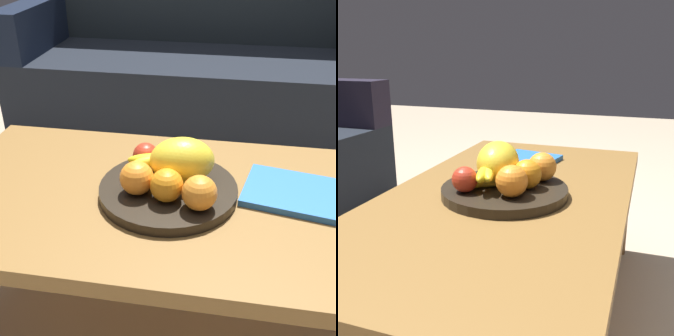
{
  "view_description": "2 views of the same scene",
  "coord_description": "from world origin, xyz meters",
  "views": [
    {
      "loc": [
        0.13,
        -0.86,
        0.97
      ],
      "look_at": [
        -0.02,
        -0.0,
        0.47
      ],
      "focal_mm": 46.85,
      "sensor_mm": 36.0,
      "label": 1
    },
    {
      "loc": [
        -0.97,
        -0.34,
        0.76
      ],
      "look_at": [
        -0.02,
        -0.0,
        0.47
      ],
      "focal_mm": 44.12,
      "sensor_mm": 36.0,
      "label": 2
    }
  ],
  "objects": [
    {
      "name": "ground_plane",
      "position": [
        0.0,
        0.0,
        0.0
      ],
      "size": [
        8.0,
        8.0,
        0.0
      ],
      "primitive_type": "plane",
      "color": "tan"
    },
    {
      "name": "coffee_table",
      "position": [
        0.0,
        0.0,
        0.35
      ],
      "size": [
        1.16,
        0.62,
        0.4
      ],
      "color": "brown",
      "rests_on": "ground_plane"
    },
    {
      "name": "couch",
      "position": [
        -0.1,
        1.27,
        0.3
      ],
      "size": [
        1.7,
        0.7,
        0.9
      ],
      "color": "black",
      "rests_on": "ground_plane"
    },
    {
      "name": "fruit_bowl",
      "position": [
        -0.02,
        -0.0,
        0.41
      ],
      "size": [
        0.33,
        0.33,
        0.03
      ],
      "primitive_type": "cylinder",
      "color": "black",
      "rests_on": "coffee_table"
    },
    {
      "name": "melon_large_front",
      "position": [
        0.01,
        0.03,
        0.48
      ],
      "size": [
        0.17,
        0.14,
        0.11
      ],
      "primitive_type": "ellipsoid",
      "rotation": [
        0.0,
        0.0,
        0.18
      ],
      "color": "yellow",
      "rests_on": "fruit_bowl"
    },
    {
      "name": "orange_front",
      "position": [
        -0.09,
        -0.04,
        0.46
      ],
      "size": [
        0.08,
        0.08,
        0.08
      ],
      "primitive_type": "sphere",
      "color": "orange",
      "rests_on": "fruit_bowl"
    },
    {
      "name": "orange_left",
      "position": [
        -0.02,
        -0.06,
        0.46
      ],
      "size": [
        0.07,
        0.07,
        0.07
      ],
      "primitive_type": "sphere",
      "color": "orange",
      "rests_on": "fruit_bowl"
    },
    {
      "name": "orange_right",
      "position": [
        0.06,
        -0.08,
        0.46
      ],
      "size": [
        0.08,
        0.08,
        0.08
      ],
      "primitive_type": "sphere",
      "color": "orange",
      "rests_on": "fruit_bowl"
    },
    {
      "name": "apple_front",
      "position": [
        -0.09,
        0.08,
        0.45
      ],
      "size": [
        0.06,
        0.06,
        0.06
      ],
      "primitive_type": "sphere",
      "color": "red",
      "rests_on": "fruit_bowl"
    },
    {
      "name": "banana_bunch",
      "position": [
        -0.04,
        0.04,
        0.45
      ],
      "size": [
        0.18,
        0.14,
        0.06
      ],
      "color": "yellow",
      "rests_on": "fruit_bowl"
    },
    {
      "name": "magazine",
      "position": [
        0.28,
        0.04,
        0.4
      ],
      "size": [
        0.28,
        0.22,
        0.02
      ],
      "primitive_type": "cube",
      "rotation": [
        0.0,
        0.0,
        -0.19
      ],
      "color": "blue",
      "rests_on": "coffee_table"
    }
  ]
}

